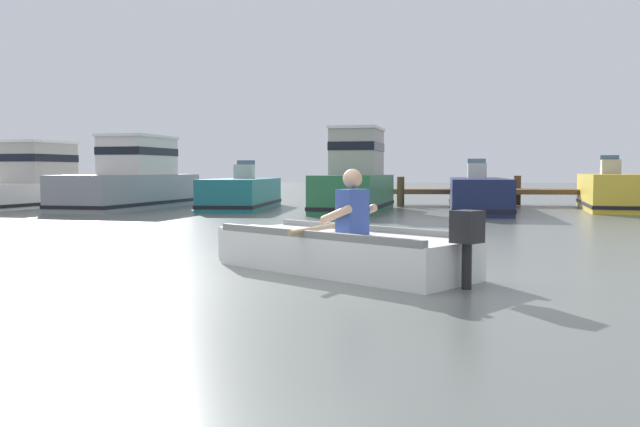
{
  "coord_description": "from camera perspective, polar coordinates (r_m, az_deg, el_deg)",
  "views": [
    {
      "loc": [
        1.35,
        -7.22,
        1.17
      ],
      "look_at": [
        0.45,
        2.61,
        0.55
      ],
      "focal_mm": 38.36,
      "sensor_mm": 36.0,
      "label": 1
    }
  ],
  "objects": [
    {
      "name": "ground_plane",
      "position": [
        7.44,
        -5.3,
        -5.47
      ],
      "size": [
        120.0,
        120.0,
        0.0
      ],
      "primitive_type": "plane",
      "color": "slate"
    },
    {
      "name": "wooden_dock",
      "position": [
        24.16,
        21.14,
        1.72
      ],
      "size": [
        12.84,
        1.64,
        1.04
      ],
      "color": "brown",
      "rests_on": "ground"
    },
    {
      "name": "rowboat_with_person",
      "position": [
        7.94,
        1.52,
        -3.05
      ],
      "size": [
        3.25,
        2.84,
        1.19
      ],
      "color": "white",
      "rests_on": "ground"
    },
    {
      "name": "moored_boat_white",
      "position": [
        24.07,
        -22.71,
        2.39
      ],
      "size": [
        2.75,
        5.44,
        2.14
      ],
      "color": "white",
      "rests_on": "ground"
    },
    {
      "name": "moored_boat_grey",
      "position": [
        22.16,
        -15.37,
        2.63
      ],
      "size": [
        2.84,
        6.42,
        2.28
      ],
      "color": "gray",
      "rests_on": "ground"
    },
    {
      "name": "moored_boat_teal",
      "position": [
        21.25,
        -6.53,
        1.61
      ],
      "size": [
        1.75,
        4.9,
        1.5
      ],
      "color": "#1E727A",
      "rests_on": "ground"
    },
    {
      "name": "moored_boat_green",
      "position": [
        19.69,
        2.95,
        2.79
      ],
      "size": [
        2.34,
        4.94,
        2.43
      ],
      "color": "#287042",
      "rests_on": "ground"
    },
    {
      "name": "moored_boat_navy",
      "position": [
        20.35,
        13.0,
        1.49
      ],
      "size": [
        2.11,
        6.51,
        1.53
      ],
      "color": "#19234C",
      "rests_on": "ground"
    },
    {
      "name": "moored_boat_yellow",
      "position": [
        22.09,
        23.15,
        1.6
      ],
      "size": [
        2.47,
        5.18,
        1.64
      ],
      "color": "gold",
      "rests_on": "ground"
    }
  ]
}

